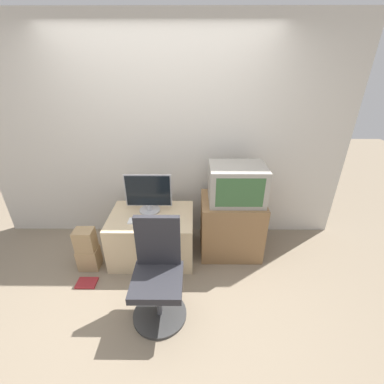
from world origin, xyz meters
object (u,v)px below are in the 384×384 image
Objects in this scene: mouse at (166,220)px; crt_tv at (237,184)px; keyboard at (144,221)px; office_chair at (158,277)px; cardboard_box_lower at (89,258)px; book at (87,283)px; main_monitor at (148,194)px.

crt_tv reaches higher than mouse.
keyboard is 0.72m from office_chair.
mouse is 1.00m from cardboard_box_lower.
crt_tv is 2.36× the size of cardboard_box_lower.
office_chair reaches higher than cardboard_box_lower.
office_chair is at bearing -91.26° from mouse.
crt_tv is at bearing 19.25° from book.
cardboard_box_lower is (-0.89, -0.12, -0.45)m from mouse.
mouse is at bearing 23.92° from book.
office_chair is at bearing -77.48° from main_monitor.
keyboard is (-0.03, -0.23, -0.22)m from main_monitor.
keyboard is 0.90m from book.
main_monitor is at bearing 136.02° from mouse.
book is (-0.60, -0.36, -0.56)m from keyboard.
mouse is 0.22× the size of cardboard_box_lower.
crt_tv is at bearing -0.95° from main_monitor.
mouse is at bearing 7.48° from cardboard_box_lower.
office_chair is 0.98m from book.
main_monitor is 0.86× the size of crt_tv.
main_monitor is 0.54× the size of office_chair.
main_monitor reaches higher than book.
main_monitor is 0.99m from office_chair.
crt_tv reaches higher than cardboard_box_lower.
book is at bearing 159.22° from office_chair.
mouse is at bearing -166.16° from crt_tv.
main_monitor is 9.40× the size of mouse.
cardboard_box_lower is at bearing -169.53° from crt_tv.
mouse is 0.71m from office_chair.
book is (0.05, -0.26, -0.12)m from cardboard_box_lower.
office_chair is 3.78× the size of cardboard_box_lower.
book is at bearing -156.08° from mouse.
mouse is 0.06× the size of office_chair.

